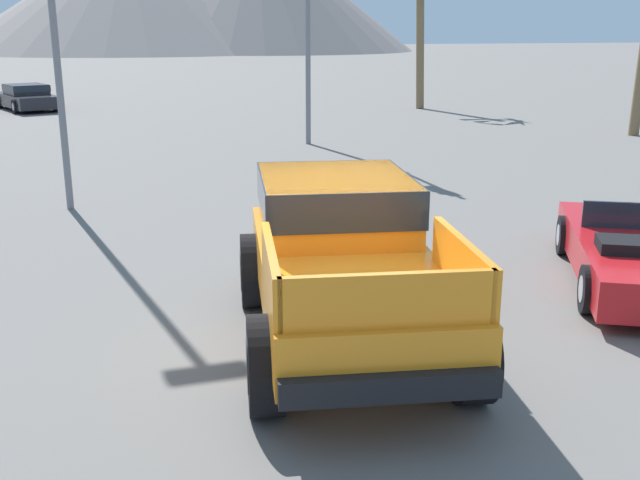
{
  "coord_description": "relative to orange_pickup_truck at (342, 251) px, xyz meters",
  "views": [
    {
      "loc": [
        -2.63,
        -8.01,
        3.56
      ],
      "look_at": [
        0.04,
        0.58,
        1.01
      ],
      "focal_mm": 42.0,
      "sensor_mm": 36.0,
      "label": 1
    }
  ],
  "objects": [
    {
      "name": "traffic_light_main",
      "position": [
        4.0,
        13.68,
        2.93
      ],
      "size": [
        0.38,
        3.47,
        5.72
      ],
      "rotation": [
        0.0,
        0.0,
        4.71
      ],
      "color": "slate",
      "rests_on": "ground_plane"
    },
    {
      "name": "ground_plane",
      "position": [
        -0.1,
        0.11,
        -1.05
      ],
      "size": [
        320.0,
        320.0,
        0.0
      ],
      "primitive_type": "plane",
      "color": "slate"
    },
    {
      "name": "red_convertible_car",
      "position": [
        4.65,
        0.5,
        -0.61
      ],
      "size": [
        3.58,
        4.63,
        1.09
      ],
      "rotation": [
        0.0,
        0.0,
        -0.49
      ],
      "color": "red",
      "rests_on": "ground_plane"
    },
    {
      "name": "orange_pickup_truck",
      "position": [
        0.0,
        0.0,
        0.0
      ],
      "size": [
        2.99,
        5.2,
        1.83
      ],
      "rotation": [
        0.0,
        0.0,
        -0.18
      ],
      "color": "orange",
      "rests_on": "ground_plane"
    },
    {
      "name": "parked_car_dark",
      "position": [
        -5.21,
        28.71,
        -0.46
      ],
      "size": [
        3.15,
        4.86,
        1.15
      ],
      "rotation": [
        0.0,
        0.0,
        0.33
      ],
      "color": "#232328",
      "rests_on": "ground_plane"
    }
  ]
}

